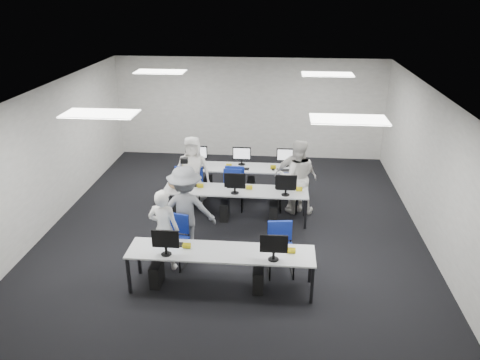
# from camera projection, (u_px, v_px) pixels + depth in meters

# --- Properties ---
(room) EXTENTS (9.00, 9.02, 3.00)m
(room) POSITION_uv_depth(u_px,v_px,m) (235.00, 160.00, 9.87)
(room) COLOR black
(room) RESTS_ON ground
(ceiling_panels) EXTENTS (5.20, 4.60, 0.02)m
(ceiling_panels) POSITION_uv_depth(u_px,v_px,m) (234.00, 90.00, 9.30)
(ceiling_panels) COLOR white
(ceiling_panels) RESTS_ON room
(desk_front) EXTENTS (3.20, 0.70, 0.73)m
(desk_front) POSITION_uv_depth(u_px,v_px,m) (221.00, 254.00, 7.98)
(desk_front) COLOR #BBBEBF
(desk_front) RESTS_ON ground
(desk_mid) EXTENTS (3.20, 0.70, 0.73)m
(desk_mid) POSITION_uv_depth(u_px,v_px,m) (236.00, 192.00, 10.37)
(desk_mid) COLOR #BBBEBF
(desk_mid) RESTS_ON ground
(desk_back) EXTENTS (3.20, 0.70, 0.73)m
(desk_back) POSITION_uv_depth(u_px,v_px,m) (241.00, 169.00, 11.66)
(desk_back) COLOR #BBBEBF
(desk_back) RESTS_ON ground
(equipment_front) EXTENTS (2.51, 0.41, 1.19)m
(equipment_front) POSITION_uv_depth(u_px,v_px,m) (210.00, 270.00, 8.11)
(equipment_front) COLOR #0B3F96
(equipment_front) RESTS_ON desk_front
(equipment_mid) EXTENTS (2.91, 0.41, 1.19)m
(equipment_mid) POSITION_uv_depth(u_px,v_px,m) (227.00, 205.00, 10.50)
(equipment_mid) COLOR white
(equipment_mid) RESTS_ON desk_mid
(equipment_back) EXTENTS (2.91, 0.41, 1.19)m
(equipment_back) POSITION_uv_depth(u_px,v_px,m) (249.00, 181.00, 11.78)
(equipment_back) COLOR white
(equipment_back) RESTS_ON desk_back
(chair_0) EXTENTS (0.57, 0.60, 0.97)m
(chair_0) POSITION_uv_depth(u_px,v_px,m) (174.00, 250.00, 8.83)
(chair_0) COLOR navy
(chair_0) RESTS_ON ground
(chair_1) EXTENTS (0.54, 0.57, 0.96)m
(chair_1) POSITION_uv_depth(u_px,v_px,m) (280.00, 258.00, 8.56)
(chair_1) COLOR navy
(chair_1) RESTS_ON ground
(chair_2) EXTENTS (0.47, 0.51, 0.92)m
(chair_2) POSITION_uv_depth(u_px,v_px,m) (193.00, 194.00, 11.19)
(chair_2) COLOR navy
(chair_2) RESTS_ON ground
(chair_3) EXTENTS (0.49, 0.53, 0.98)m
(chair_3) POSITION_uv_depth(u_px,v_px,m) (234.00, 196.00, 11.07)
(chair_3) COLOR navy
(chair_3) RESTS_ON ground
(chair_4) EXTENTS (0.45, 0.48, 0.84)m
(chair_4) POSITION_uv_depth(u_px,v_px,m) (289.00, 200.00, 10.96)
(chair_4) COLOR navy
(chair_4) RESTS_ON ground
(chair_5) EXTENTS (0.55, 0.59, 0.98)m
(chair_5) POSITION_uv_depth(u_px,v_px,m) (188.00, 190.00, 11.39)
(chair_5) COLOR navy
(chair_5) RESTS_ON ground
(chair_6) EXTENTS (0.48, 0.52, 0.93)m
(chair_6) POSITION_uv_depth(u_px,v_px,m) (234.00, 191.00, 11.38)
(chair_6) COLOR navy
(chair_6) RESTS_ON ground
(chair_7) EXTENTS (0.46, 0.50, 0.93)m
(chair_7) POSITION_uv_depth(u_px,v_px,m) (287.00, 194.00, 11.18)
(chair_7) COLOR navy
(chair_7) RESTS_ON ground
(handbag) EXTENTS (0.41, 0.33, 0.29)m
(handbag) POSITION_uv_depth(u_px,v_px,m) (176.00, 183.00, 10.36)
(handbag) COLOR #A37854
(handbag) RESTS_ON desk_mid
(student_0) EXTENTS (0.63, 0.46, 1.59)m
(student_0) POSITION_uv_depth(u_px,v_px,m) (164.00, 230.00, 8.53)
(student_0) COLOR white
(student_0) RESTS_ON ground
(student_1) EXTENTS (0.89, 0.71, 1.75)m
(student_1) POSITION_uv_depth(u_px,v_px,m) (297.00, 177.00, 10.68)
(student_1) COLOR white
(student_1) RESTS_ON ground
(student_2) EXTENTS (0.84, 0.57, 1.68)m
(student_2) POSITION_uv_depth(u_px,v_px,m) (193.00, 171.00, 11.12)
(student_2) COLOR white
(student_2) RESTS_ON ground
(student_3) EXTENTS (1.01, 0.52, 1.64)m
(student_3) POSITION_uv_depth(u_px,v_px,m) (295.00, 176.00, 10.84)
(student_3) COLOR white
(student_3) RESTS_ON ground
(photographer) EXTENTS (1.22, 0.78, 1.79)m
(photographer) POSITION_uv_depth(u_px,v_px,m) (186.00, 210.00, 9.06)
(photographer) COLOR slate
(photographer) RESTS_ON ground
(dslr_camera) EXTENTS (0.16, 0.19, 0.10)m
(dslr_camera) POSITION_uv_depth(u_px,v_px,m) (184.00, 161.00, 8.85)
(dslr_camera) COLOR black
(dslr_camera) RESTS_ON photographer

